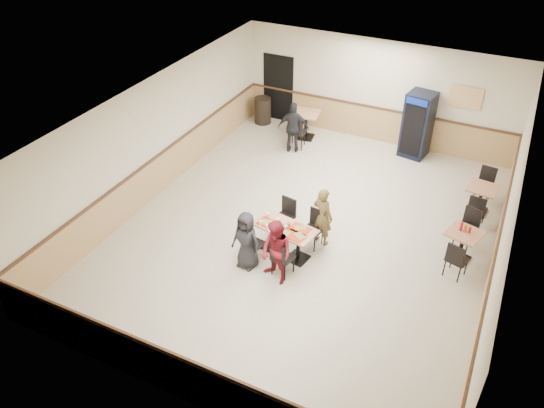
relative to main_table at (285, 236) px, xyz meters
The scene contains 20 objects.
ground 1.07m from the main_table, 83.37° to the left, with size 10.00×10.00×0.00m, color beige.
room_shell 3.98m from the main_table, 61.67° to the left, with size 10.00×10.00×10.00m.
main_table is the anchor object (origin of this frame).
main_chairs 0.05m from the main_table, behind, with size 1.42×1.73×0.90m.
diner_woman_left 0.93m from the main_table, 127.81° to the right, with size 0.65×0.42×1.34m, color black.
diner_woman_right 0.90m from the main_table, 77.53° to the right, with size 0.70×0.54×1.44m, color maroon.
diner_man_opposite 0.94m from the main_table, 52.19° to the left, with size 0.51×0.34×1.40m, color brown.
lone_diner 4.57m from the main_table, 111.94° to the left, with size 0.87×0.36×1.49m, color black.
tabletop_clutter 0.26m from the main_table, 104.53° to the right, with size 1.18×0.64×0.12m.
side_table_near 3.74m from the main_table, 22.95° to the left, with size 0.82×0.82×0.71m.
side_table_near_chair_south 3.55m from the main_table, 14.49° to the left, with size 0.42×0.42×0.90m, color black, non-canonical shape.
side_table_near_chair_north 3.99m from the main_table, 30.47° to the left, with size 0.42×0.42×0.90m, color black, non-canonical shape.
side_table_far 4.93m from the main_table, 44.05° to the left, with size 0.74×0.74×0.71m.
side_table_far_chair_south 4.55m from the main_table, 38.92° to the left, with size 0.42×0.42×0.90m, color black, non-canonical shape.
side_table_far_chair_north 5.34m from the main_table, 48.42° to the left, with size 0.42×0.42×0.90m, color black, non-canonical shape.
condiment_caddy 3.74m from the main_table, 23.84° to the left, with size 0.23×0.06×0.20m.
back_table 5.43m from the main_table, 108.31° to the left, with size 0.87×0.87×0.81m.
back_table_chair_lone 4.81m from the main_table, 110.74° to the left, with size 0.48×0.48×1.03m, color black, non-canonical shape.
pepsi_cooler 5.75m from the main_table, 75.30° to the left, with size 0.81×0.81×1.86m.
trash_bin 6.43m from the main_table, 121.11° to the left, with size 0.52×0.52×0.83m, color black.
Camera 1 is at (3.52, -9.07, 7.52)m, focal length 35.00 mm.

